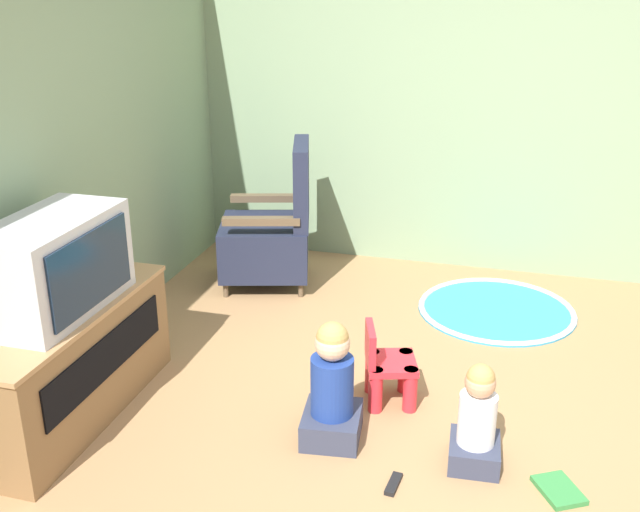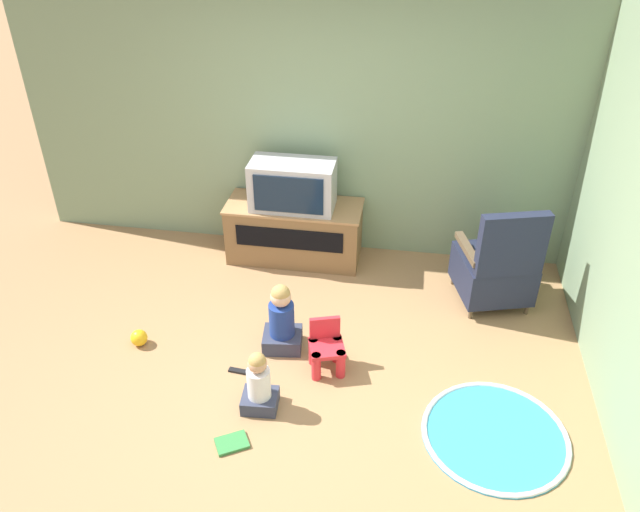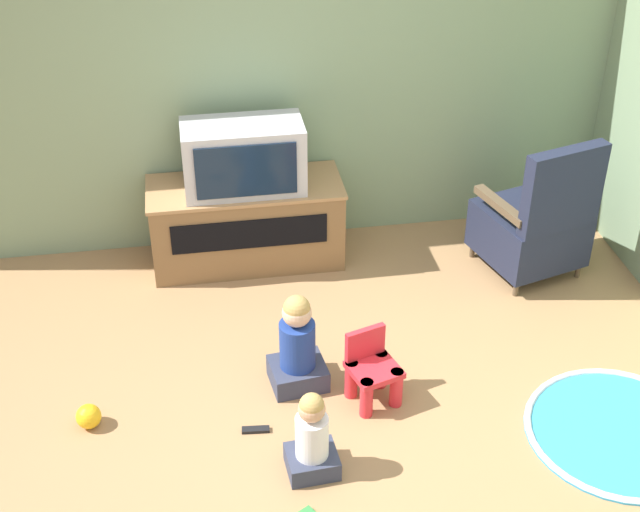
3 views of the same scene
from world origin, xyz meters
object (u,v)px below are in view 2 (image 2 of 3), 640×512
Objects in this scene: black_armchair at (496,268)px; remote_control at (238,371)px; child_watching_center at (282,321)px; toy_ball at (139,338)px; book at (232,443)px; television at (293,185)px; child_watching_left at (259,385)px; yellow_kid_chair at (326,350)px; tv_cabinet at (295,230)px.

remote_control is (-2.01, -1.25, -0.36)m from black_armchair.
child_watching_center is 1.20m from toy_ball.
television is at bearing 60.49° from book.
black_armchair reaches higher than book.
child_watching_center is (0.16, -1.31, -0.55)m from television.
black_armchair is 3.81× the size of book.
black_armchair is at bearing -12.45° from television.
television reaches higher than child_watching_left.
yellow_kid_chair is 0.64m from child_watching_left.
child_watching_left is at bearing 25.98° from black_armchair.
black_armchair is at bearing 21.87° from yellow_kid_chair.
tv_cabinet is 3.07× the size of yellow_kid_chair.
toy_ball is at bearing 152.09° from child_watching_left.
television is 1.43m from child_watching_center.
black_armchair reaches higher than yellow_kid_chair.
black_armchair is at bearing 20.13° from toy_ball.
tv_cabinet is 1.67× the size of television.
child_watching_center is 0.52m from remote_control.
black_armchair is at bearing -13.46° from tv_cabinet.
child_watching_center is at bearing -83.18° from tv_cabinet.
tv_cabinet is 2.57× the size of child_watching_left.
toy_ball is (-1.01, -1.48, -0.74)m from television.
child_watching_left is 0.68m from child_watching_center.
book is at bearing -89.33° from tv_cabinet.
black_armchair is 2.39× the size of yellow_kid_chair.
tv_cabinet reaches higher than remote_control.
television reaches higher than yellow_kid_chair.
tv_cabinet is 9.50× the size of toy_ball.
black_armchair is 2.71m from book.
tv_cabinet is at bearing 92.49° from yellow_kid_chair.
tv_cabinet is 1.83m from toy_ball.
yellow_kid_chair is (0.55, -1.50, -0.63)m from television.
tv_cabinet reaches higher than toy_ball.
child_watching_center reaches higher than child_watching_left.
remote_control is at bearing -94.17° from television.
remote_control is at bearing 15.91° from black_armchair.
television reaches higher than tv_cabinet.
television is at bearing -28.41° from black_armchair.
child_watching_center is (-1.73, -0.90, -0.11)m from black_armchair.
child_watching_center reaches higher than tv_cabinet.
tv_cabinet is 2.03m from child_watching_left.
toy_ball is at bearing 109.44° from book.
television is at bearing 92.91° from yellow_kid_chair.
child_watching_left reaches higher than remote_control.
child_watching_center is (0.16, -1.35, -0.04)m from tv_cabinet.
television reaches higher than black_armchair.
child_watching_left reaches higher than book.
child_watching_left is 3.31× the size of remote_control.
black_armchair is 6.62× the size of remote_control.
child_watching_left is at bearing 43.30° from book.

